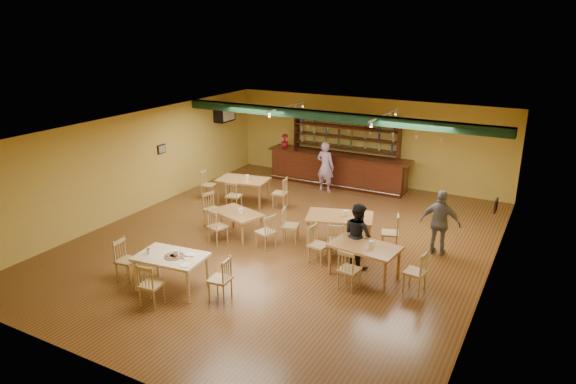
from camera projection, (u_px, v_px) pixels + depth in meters
The scene contains 23 objects.
floor at pixel (285, 241), 13.61m from camera, with size 12.00×12.00×0.00m, color #563318.
ceiling_beam at pixel (331, 116), 15.04m from camera, with size 10.00×0.30×0.25m, color black.
track_rail_left at pixel (287, 106), 16.33m from camera, with size 0.05×2.50×0.05m, color silver.
track_rail_right at pixel (384, 115), 14.88m from camera, with size 0.05×2.50×0.05m, color silver.
ac_unit at pixel (224, 113), 18.54m from camera, with size 0.34×0.70×0.48m, color silver.
picture_left at pixel (161, 149), 16.16m from camera, with size 0.04×0.34×0.28m, color black.
picture_right at pixel (496, 205), 11.24m from camera, with size 0.04×0.34×0.28m, color black.
bar_counter at pixel (337, 170), 18.06m from camera, with size 5.12×0.85×1.13m, color #34180A.
back_bar_hutch at pixel (345, 150), 18.40m from camera, with size 3.96×0.40×2.28m, color #34180A.
poinsettia at pixel (285, 141), 18.76m from camera, with size 0.27×0.27×0.49m, color #A70F23.
dining_table_a at pixel (243, 191), 16.36m from camera, with size 1.57×0.94×0.78m, color #9C6737.
dining_table_b at pixel (339, 231), 13.21m from camera, with size 1.65×0.99×0.83m, color #9C6737.
dining_table_c at pixel (238, 224), 13.84m from camera, with size 1.36×0.81×0.68m, color #9C6737.
dining_table_d at pixel (364, 261), 11.64m from camera, with size 1.51×0.90×0.75m, color #9C6737.
near_table at pixel (172, 272), 11.09m from camera, with size 1.46×0.94×0.78m, color #CFB28B.
pizza_tray at pixel (174, 256), 10.92m from camera, with size 0.40×0.40×0.01m, color silver.
parmesan_shaker at pixel (149, 252), 11.03m from camera, with size 0.07×0.07×0.11m, color #EAE5C6.
napkin_stack at pixel (190, 255), 10.97m from camera, with size 0.20×0.15×0.03m, color white.
pizza_server at pixel (182, 257), 10.89m from camera, with size 0.32×0.09×0.00m, color silver.
side_plate at pixel (185, 265), 10.53m from camera, with size 0.22×0.22×0.01m, color white.
patron_bar at pixel (325, 167), 17.32m from camera, with size 0.63×0.41×1.72m, color purple.
patron_right_a at pixel (358, 235), 12.07m from camera, with size 0.75×0.58×1.54m, color black.
patron_right_b at pixel (440, 223), 12.62m from camera, with size 0.97×0.40×1.65m, color slate.
Camera 1 is at (6.03, -10.95, 5.53)m, focal length 32.24 mm.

